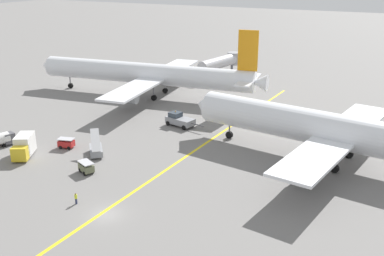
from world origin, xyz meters
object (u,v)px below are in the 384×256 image
Objects in this scene: gse_catering_truck_tall at (24,146)px; airliner_at_gate_left at (147,74)px; jet_bridge at (223,62)px; gse_fuel_bowser_stubby at (0,139)px; gse_stair_truck_yellow at (96,149)px; gse_baggage_cart_near_cluster at (86,167)px; ground_crew_ramp_agent_by_cones at (76,198)px; airliner_being_pushed at (328,130)px; gse_baggage_cart_trailing at (66,143)px; pushback_tug at (180,120)px.

airliner_at_gate_left is at bearing 92.97° from gse_catering_truck_tall.
jet_bridge is at bearing 85.52° from gse_catering_truck_tall.
gse_fuel_bowser_stubby is 1.11× the size of gse_stair_truck_yellow.
gse_baggage_cart_near_cluster is 2.03× the size of ground_crew_ramp_agent_by_cones.
airliner_at_gate_left is 37.54m from gse_stair_truck_yellow.
gse_fuel_bowser_stubby reaches higher than gse_baggage_cart_near_cluster.
airliner_being_pushed is 10.42× the size of gse_stair_truck_yellow.
airliner_at_gate_left reaches higher than gse_baggage_cart_near_cluster.
gse_baggage_cart_trailing is at bearing 178.59° from gse_stair_truck_yellow.
jet_bridge reaches higher than gse_catering_truck_tall.
ground_crew_ramp_agent_by_cones is (2.91, -33.68, -0.41)m from pushback_tug.
airliner_being_pushed is 2.73× the size of jet_bridge.
pushback_tug reaches higher than gse_baggage_cart_near_cluster.
gse_stair_truck_yellow is 16.60m from ground_crew_ramp_agent_by_cones.
gse_fuel_bowser_stubby is 1.67× the size of gse_baggage_cart_near_cluster.
jet_bridge reaches higher than ground_crew_ramp_agent_by_cones.
gse_fuel_bowser_stubby is 1.72× the size of gse_baggage_cart_trailing.
ground_crew_ramp_agent_by_cones is at bearing -25.36° from gse_catering_truck_tall.
jet_bridge is at bearing 79.55° from gse_fuel_bowser_stubby.
jet_bridge is (-12.77, 77.22, 3.33)m from ground_crew_ramp_agent_by_cones.
gse_baggage_cart_near_cluster is at bearing -4.60° from gse_fuel_bowser_stubby.
gse_catering_truck_tall is 4.05× the size of ground_crew_ramp_agent_by_cones.
pushback_tug is at bearing 170.98° from airliner_being_pushed.
gse_baggage_cart_trailing is (5.65, -35.10, -4.46)m from airliner_at_gate_left.
airliner_being_pushed is 48.85m from gse_catering_truck_tall.
jet_bridge is at bearing 88.29° from gse_baggage_cart_trailing.
gse_stair_truck_yellow is 0.75× the size of gse_catering_truck_tall.
airliner_being_pushed reaches higher than gse_stair_truck_yellow.
gse_catering_truck_tall is 68.87m from jet_bridge.
airliner_at_gate_left reaches higher than gse_fuel_bowser_stubby.
gse_baggage_cart_trailing is at bearing -160.45° from airliner_being_pushed.
jet_bridge is at bearing 94.22° from gse_stair_truck_yellow.
airliner_at_gate_left is 53.90m from ground_crew_ramp_agent_by_cones.
airliner_at_gate_left is 9.34× the size of gse_catering_truck_tall.
gse_stair_truck_yellow is 6.87m from gse_baggage_cart_near_cluster.
pushback_tug is (17.37, -16.05, -4.11)m from airliner_at_gate_left.
airliner_being_pushed reaches higher than ground_crew_ramp_agent_by_cones.
gse_baggage_cart_trailing is (-9.52, 6.33, 0.00)m from gse_baggage_cart_near_cluster.
gse_stair_truck_yellow is (17.04, 4.55, -0.31)m from gse_fuel_bowser_stubby.
ground_crew_ramp_agent_by_cones is at bearing -67.81° from airliner_at_gate_left.
airliner_at_gate_left is 11.17× the size of gse_fuel_bowser_stubby.
gse_fuel_bowser_stubby is 0.29× the size of jet_bridge.
jet_bridge is (-38.83, 48.14, -1.11)m from airliner_being_pushed.
gse_fuel_bowser_stubby is 7.16m from gse_catering_truck_tall.
gse_baggage_cart_near_cluster is (-31.19, -20.78, -4.39)m from airliner_being_pushed.
airliner_at_gate_left reaches higher than jet_bridge.
airliner_at_gate_left is 1.19× the size of airliner_being_pushed.
pushback_tug is at bearing 74.79° from gse_stair_truck_yellow.
gse_baggage_cart_trailing is at bearing 24.10° from gse_fuel_bowser_stubby.
airliner_at_gate_left is 44.35m from gse_baggage_cart_near_cluster.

